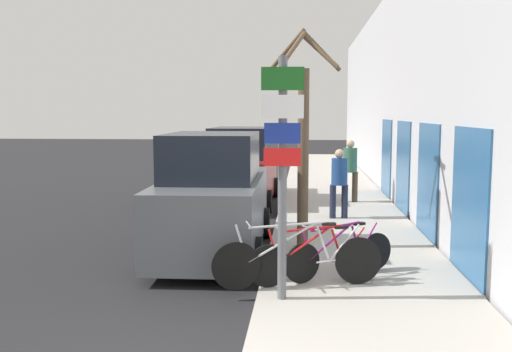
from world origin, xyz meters
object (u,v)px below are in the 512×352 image
at_px(parked_car_0, 214,199).
at_px(pedestrian_near, 339,178).
at_px(street_tree, 303,141).
at_px(pedestrian_far, 350,166).
at_px(bicycle_2, 341,254).
at_px(parked_car_1, 241,170).
at_px(bicycle_0, 298,259).
at_px(bicycle_1, 317,259).
at_px(signpost, 282,168).

distance_m(parked_car_0, pedestrian_near, 4.10).
bearing_deg(street_tree, pedestrian_far, 76.76).
xyz_separation_m(bicycle_2, parked_car_1, (-2.44, 7.88, 0.52)).
xyz_separation_m(bicycle_0, bicycle_2, (0.66, 0.61, -0.05)).
bearing_deg(bicycle_2, parked_car_0, 16.55).
bearing_deg(pedestrian_near, parked_car_1, 129.93).
distance_m(bicycle_0, pedestrian_near, 5.75).
relative_size(parked_car_0, pedestrian_far, 2.63).
height_order(parked_car_0, pedestrian_far, parked_car_0).
relative_size(bicycle_1, street_tree, 0.50).
distance_m(bicycle_1, bicycle_2, 0.55).
relative_size(bicycle_1, pedestrian_near, 1.22).
distance_m(signpost, pedestrian_far, 8.97).
relative_size(pedestrian_near, pedestrian_far, 0.94).
bearing_deg(parked_car_1, bicycle_1, -75.15).
xyz_separation_m(signpost, parked_car_1, (-1.56, 9.05, -0.95)).
relative_size(parked_car_1, pedestrian_near, 2.79).
relative_size(parked_car_0, street_tree, 1.14).
bearing_deg(signpost, parked_car_1, 99.79).
relative_size(pedestrian_near, street_tree, 0.41).
distance_m(parked_car_0, parked_car_1, 6.02).
height_order(parked_car_1, pedestrian_near, parked_car_1).
bearing_deg(pedestrian_near, pedestrian_far, 76.06).
relative_size(pedestrian_far, street_tree, 0.43).
height_order(pedestrian_near, street_tree, street_tree).
distance_m(parked_car_1, pedestrian_near, 3.93).
bearing_deg(pedestrian_far, bicycle_1, 71.09).
distance_m(signpost, bicycle_2, 2.08).
distance_m(bicycle_1, parked_car_0, 3.03).
distance_m(bicycle_2, pedestrian_near, 5.08).
height_order(bicycle_2, street_tree, street_tree).
height_order(signpost, bicycle_2, signpost).
distance_m(bicycle_1, parked_car_1, 8.55).
relative_size(bicycle_2, parked_car_0, 0.37).
bearing_deg(pedestrian_far, bicycle_2, 73.48).
xyz_separation_m(parked_car_1, street_tree, (1.84, -5.96, 1.15)).
relative_size(signpost, parked_car_1, 0.71).
xyz_separation_m(bicycle_0, parked_car_1, (-1.78, 8.49, 0.47)).
bearing_deg(pedestrian_far, signpost, 68.55).
xyz_separation_m(parked_car_0, street_tree, (1.71, 0.06, 1.12)).
bearing_deg(bicycle_0, signpost, 144.47).
bearing_deg(parked_car_0, parked_car_1, 90.12).
xyz_separation_m(bicycle_2, parked_car_0, (-2.32, 1.85, 0.55)).
relative_size(signpost, street_tree, 0.81).
relative_size(bicycle_0, pedestrian_near, 1.48).
xyz_separation_m(parked_car_1, pedestrian_far, (3.18, -0.26, 0.15)).
distance_m(pedestrian_near, pedestrian_far, 2.62).
bearing_deg(bicycle_0, pedestrian_near, -23.34).
relative_size(parked_car_1, pedestrian_far, 2.63).
bearing_deg(bicycle_2, signpost, 108.09).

